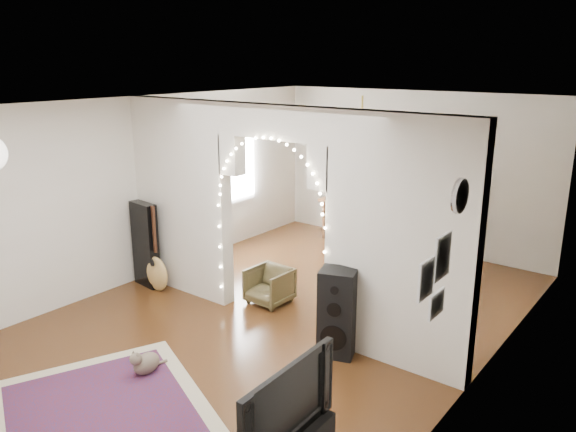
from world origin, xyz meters
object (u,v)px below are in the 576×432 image
Objects in this scene: acoustic_guitar at (156,260)px; dining_table at (358,203)px; floor_speaker at (337,313)px; dining_chair_left at (269,286)px; bookcase at (382,210)px; dining_chair_right at (388,301)px.

dining_table is (1.02, 3.80, 0.22)m from acoustic_guitar.
dining_chair_left is (-1.47, 0.60, -0.25)m from floor_speaker.
bookcase reaches higher than floor_speaker.
floor_speaker is 0.57× the size of bookcase.
acoustic_guitar reaches higher than dining_chair_left.
dining_table is 3.29m from dining_chair_right.
bookcase is at bearing 72.38° from acoustic_guitar.
dining_chair_right is at bearing 69.71° from floor_speaker.
dining_chair_left is 1.59m from dining_chair_right.
floor_speaker reaches higher than dining_chair_right.
acoustic_guitar is 1.06× the size of floor_speaker.
dining_table is 2.24× the size of dining_chair_left.
acoustic_guitar is 1.68m from dining_chair_left.
dining_chair_right is at bearing 22.72° from dining_chair_left.
floor_speaker is at bearing -65.97° from dining_chair_right.
floor_speaker is 4.25m from dining_table.
acoustic_guitar is 3.00m from floor_speaker.
bookcase reaches higher than acoustic_guitar.
bookcase is 1.45× the size of dining_table.
acoustic_guitar reaches higher than floor_speaker.
acoustic_guitar is at bearing -106.18° from dining_table.
bookcase reaches higher than dining_chair_right.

